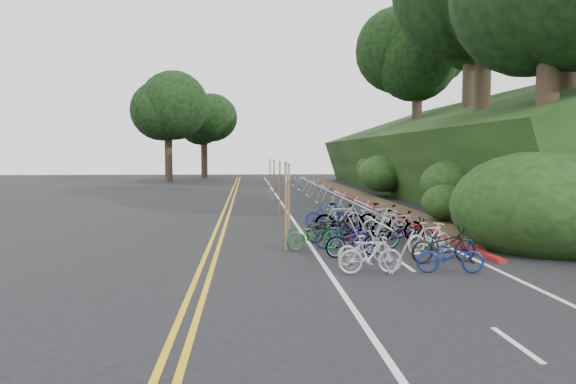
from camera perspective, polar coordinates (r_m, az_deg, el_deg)
name	(u,v)px	position (r m, az deg, el deg)	size (l,w,h in m)	color
ground	(281,253)	(16.33, -0.73, -6.22)	(120.00, 120.00, 0.00)	black
road_markings	(282,215)	(26.34, -0.65, -2.30)	(7.47, 80.00, 0.01)	gold
red_curb	(378,209)	(28.96, 9.18, -1.69)	(0.25, 28.00, 0.10)	maroon
embankment	(465,158)	(37.73, 17.54, 3.31)	(14.30, 48.14, 9.11)	black
tree_cluster	(405,35)	(40.35, 11.78, 15.30)	(31.88, 53.57, 17.36)	#2D2319
bike_rack_front	(378,233)	(14.85, 9.15, -4.13)	(1.11, 2.93, 1.10)	#979DA7
bike_racks_rest	(323,192)	(29.38, 3.62, 0.01)	(1.14, 23.00, 1.17)	#979DA7
signpost_near	(286,200)	(16.61, -0.21, -0.80)	(0.08, 0.40, 2.64)	brown
signposts_rest	(277,180)	(30.12, -1.17, 1.21)	(0.08, 18.40, 2.50)	brown
bike_front	(314,235)	(16.73, 2.68, -4.40)	(1.73, 0.60, 0.91)	#144C1E
bike_valet	(373,230)	(17.93, 8.65, -3.79)	(3.59, 9.85, 1.10)	#9E9EA3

